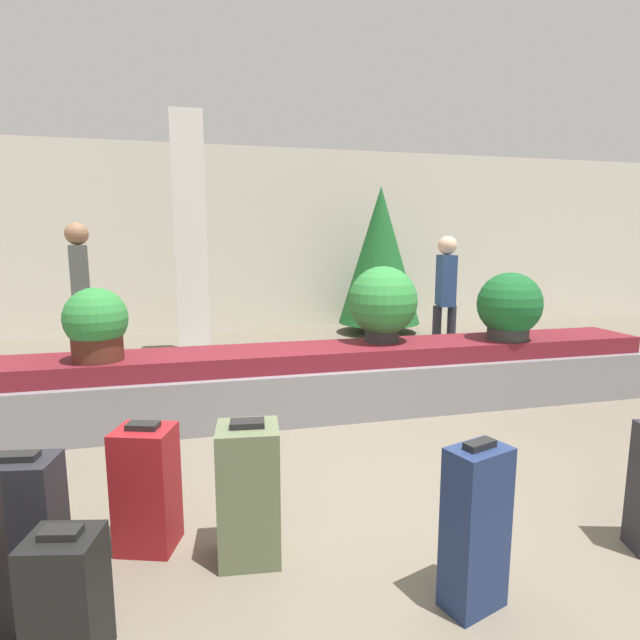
# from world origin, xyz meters

# --- Properties ---
(ground_plane) EXTENTS (18.00, 18.00, 0.00)m
(ground_plane) POSITION_xyz_m (0.00, 0.00, 0.00)
(ground_plane) COLOR #6B6051
(back_wall) EXTENTS (18.00, 0.06, 3.20)m
(back_wall) POSITION_xyz_m (0.00, 6.21, 1.60)
(back_wall) COLOR beige
(back_wall) RESTS_ON ground_plane
(carousel) EXTENTS (6.81, 0.78, 0.62)m
(carousel) POSITION_xyz_m (0.00, 1.57, 0.29)
(carousel) COLOR gray
(carousel) RESTS_ON ground_plane
(pillar) EXTENTS (0.41, 0.41, 3.20)m
(pillar) POSITION_xyz_m (-1.14, 4.06, 1.60)
(pillar) COLOR silver
(pillar) RESTS_ON ground_plane
(suitcase_3) EXTENTS (0.34, 0.32, 0.68)m
(suitcase_3) POSITION_xyz_m (-1.36, -0.25, 0.33)
(suitcase_3) COLOR maroon
(suitcase_3) RESTS_ON ground_plane
(suitcase_5) EXTENTS (0.30, 0.24, 0.76)m
(suitcase_5) POSITION_xyz_m (0.05, -1.04, 0.37)
(suitcase_5) COLOR navy
(suitcase_5) RESTS_ON ground_plane
(suitcase_6) EXTENTS (0.34, 0.27, 0.65)m
(suitcase_6) POSITION_xyz_m (-1.87, -0.45, 0.31)
(suitcase_6) COLOR #232328
(suitcase_6) RESTS_ON ground_plane
(suitcase_7) EXTENTS (0.30, 0.27, 0.55)m
(suitcase_7) POSITION_xyz_m (-1.58, -0.95, 0.26)
(suitcase_7) COLOR black
(suitcase_7) RESTS_ON ground_plane
(suitcase_8) EXTENTS (0.33, 0.31, 0.72)m
(suitcase_8) POSITION_xyz_m (-0.86, -0.47, 0.35)
(suitcase_8) COLOR #5B6647
(suitcase_8) RESTS_ON ground_plane
(potted_plant_0) EXTENTS (0.50, 0.50, 0.60)m
(potted_plant_0) POSITION_xyz_m (-1.88, 1.48, 0.91)
(potted_plant_0) COLOR #4C2319
(potted_plant_0) RESTS_ON carousel
(potted_plant_1) EXTENTS (0.66, 0.66, 0.73)m
(potted_plant_1) POSITION_xyz_m (0.65, 1.67, 0.99)
(potted_plant_1) COLOR #2D2D2D
(potted_plant_1) RESTS_ON carousel
(potted_plant_2) EXTENTS (0.62, 0.62, 0.66)m
(potted_plant_2) POSITION_xyz_m (1.89, 1.47, 0.94)
(potted_plant_2) COLOR #2D2D2D
(potted_plant_2) RESTS_ON carousel
(traveler_0) EXTENTS (0.31, 0.35, 1.64)m
(traveler_0) POSITION_xyz_m (1.89, 2.79, 0.98)
(traveler_0) COLOR #282833
(traveler_0) RESTS_ON ground_plane
(traveler_1) EXTENTS (0.31, 0.34, 1.78)m
(traveler_1) POSITION_xyz_m (-2.35, 3.24, 1.08)
(traveler_1) COLOR #282833
(traveler_1) RESTS_ON ground_plane
(decorated_tree) EXTENTS (1.39, 1.39, 2.48)m
(decorated_tree) POSITION_xyz_m (1.95, 5.28, 1.33)
(decorated_tree) COLOR #4C331E
(decorated_tree) RESTS_ON ground_plane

